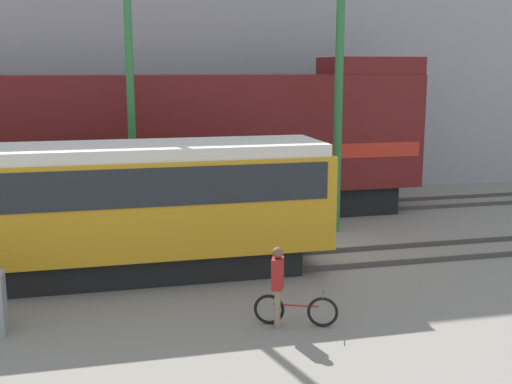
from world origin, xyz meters
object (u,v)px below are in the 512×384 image
object	(u,v)px
freight_locomotive	(148,145)
person	(278,279)
bicycle	(296,310)
utility_pole_center	(339,85)
streetcar	(63,205)
utility_pole_left	(130,78)

from	to	relation	value
freight_locomotive	person	size ratio (longest dim) A/B	11.39
bicycle	utility_pole_center	world-z (taller)	utility_pole_center
person	freight_locomotive	bearing A→B (deg)	100.05
bicycle	utility_pole_center	bearing A→B (deg)	63.57
streetcar	utility_pole_center	size ratio (longest dim) A/B	1.41
utility_pole_left	utility_pole_center	distance (m)	6.25
bicycle	streetcar	bearing A→B (deg)	139.65
person	streetcar	bearing A→B (deg)	137.20
streetcar	person	size ratio (longest dim) A/B	7.77
person	utility_pole_left	xyz separation A→B (m)	(-2.42, 6.93, 3.82)
freight_locomotive	person	xyz separation A→B (m)	(1.76, -9.93, -1.55)
freight_locomotive	bicycle	distance (m)	10.41
freight_locomotive	utility_pole_center	size ratio (longest dim) A/B	2.07
streetcar	utility_pole_left	distance (m)	4.58
bicycle	person	world-z (taller)	person
bicycle	utility_pole_left	xyz separation A→B (m)	(-2.80, 6.93, 4.51)
streetcar	utility_pole_left	size ratio (longest dim) A/B	1.34
utility_pole_left	utility_pole_center	xyz separation A→B (m)	(6.25, 0.00, -0.23)
streetcar	person	distance (m)	5.85
bicycle	person	size ratio (longest dim) A/B	0.97
person	utility_pole_center	bearing A→B (deg)	61.07
streetcar	bicycle	world-z (taller)	streetcar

